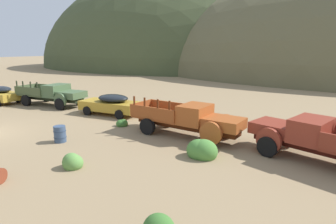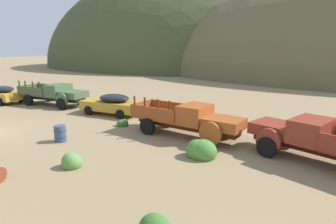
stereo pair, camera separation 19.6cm
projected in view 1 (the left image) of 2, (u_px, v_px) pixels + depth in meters
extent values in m
ellipsoid|color=#424C2D|center=(167.00, 67.00, 77.01)|extent=(76.54, 53.89, 48.40)
cube|color=gold|center=(0.00, 96.00, 25.26)|extent=(4.35, 1.93, 0.68)
ellipsoid|color=black|center=(0.00, 89.00, 25.00)|extent=(2.28, 1.65, 0.57)
cylinder|color=black|center=(2.00, 97.00, 26.75)|extent=(0.69, 0.22, 0.68)
cylinder|color=black|center=(18.00, 99.00, 25.43)|extent=(0.69, 0.22, 0.68)
cube|color=#232B1B|center=(52.00, 98.00, 24.15)|extent=(6.19, 1.47, 0.36)
cube|color=#47603D|center=(72.00, 95.00, 23.15)|extent=(2.07, 1.93, 0.55)
cube|color=#B7B2A8|center=(80.00, 96.00, 22.79)|extent=(0.17, 1.23, 0.44)
cylinder|color=#47603D|center=(60.00, 101.00, 22.39)|extent=(1.21, 0.27, 1.20)
cylinder|color=#47603D|center=(78.00, 97.00, 24.27)|extent=(1.21, 0.27, 1.20)
cube|color=#47603D|center=(56.00, 90.00, 23.76)|extent=(1.57, 2.16, 1.05)
cube|color=black|center=(62.00, 88.00, 23.46)|extent=(0.18, 1.74, 0.59)
cube|color=#495735|center=(38.00, 94.00, 24.77)|extent=(3.26, 2.37, 0.12)
cube|color=#495735|center=(27.00, 91.00, 23.73)|extent=(3.10, 0.34, 0.70)
cube|color=#495735|center=(47.00, 88.00, 25.63)|extent=(3.10, 0.34, 0.70)
cube|color=#495735|center=(26.00, 89.00, 25.27)|extent=(0.26, 2.14, 0.70)
cube|color=#232B1B|center=(17.00, 84.00, 24.09)|extent=(0.09, 0.09, 0.50)
cube|color=#232B1B|center=(23.00, 84.00, 23.78)|extent=(0.09, 0.09, 0.50)
cube|color=#232B1B|center=(30.00, 85.00, 23.41)|extent=(0.09, 0.09, 0.50)
cube|color=#232B1B|center=(37.00, 85.00, 23.10)|extent=(0.09, 0.09, 0.50)
cylinder|color=black|center=(60.00, 104.00, 22.40)|extent=(0.98, 0.35, 0.96)
cylinder|color=black|center=(79.00, 100.00, 24.38)|extent=(0.98, 0.35, 0.96)
cylinder|color=black|center=(26.00, 100.00, 23.98)|extent=(0.98, 0.35, 0.96)
cylinder|color=black|center=(46.00, 97.00, 25.96)|extent=(0.98, 0.35, 0.96)
cube|color=#B28928|center=(110.00, 106.00, 20.80)|extent=(4.80, 2.19, 0.68)
ellipsoid|color=black|center=(113.00, 98.00, 20.55)|extent=(2.54, 1.82, 0.57)
ellipsoid|color=#B28928|center=(89.00, 103.00, 21.65)|extent=(1.13, 1.58, 0.61)
cylinder|color=black|center=(103.00, 106.00, 22.31)|extent=(0.69, 0.24, 0.68)
cylinder|color=black|center=(87.00, 111.00, 20.64)|extent=(0.69, 0.24, 0.68)
cylinder|color=black|center=(134.00, 109.00, 21.12)|extent=(0.69, 0.24, 0.68)
cylinder|color=black|center=(119.00, 115.00, 19.45)|extent=(0.69, 0.24, 0.68)
cube|color=#51220D|center=(186.00, 125.00, 15.66)|extent=(6.33, 1.56, 0.36)
cube|color=#A34C1E|center=(224.00, 123.00, 14.28)|extent=(2.14, 1.82, 0.55)
cube|color=#B7B2A8|center=(241.00, 126.00, 13.77)|extent=(0.20, 1.12, 0.44)
cylinder|color=#A34C1E|center=(211.00, 133.00, 13.73)|extent=(1.21, 0.30, 1.20)
cylinder|color=#A34C1E|center=(226.00, 125.00, 15.28)|extent=(1.21, 0.30, 1.20)
cube|color=#A34C1E|center=(195.00, 114.00, 15.17)|extent=(1.64, 2.01, 1.05)
cube|color=black|center=(206.00, 112.00, 14.76)|extent=(0.21, 1.58, 0.59)
cube|color=#97471E|center=(161.00, 117.00, 16.55)|extent=(3.35, 2.26, 0.12)
cube|color=#97471E|center=(151.00, 113.00, 15.68)|extent=(3.16, 0.43, 0.70)
cube|color=#97471E|center=(170.00, 107.00, 17.24)|extent=(3.16, 0.43, 0.70)
cube|color=#97471E|center=(142.00, 107.00, 17.30)|extent=(0.30, 1.95, 0.70)
cube|color=#51220D|center=(134.00, 100.00, 16.24)|extent=(0.09, 0.09, 0.50)
cube|color=#51220D|center=(145.00, 102.00, 15.81)|extent=(0.09, 0.09, 0.50)
cube|color=#51220D|center=(158.00, 104.00, 15.28)|extent=(0.09, 0.09, 0.50)
cube|color=#51220D|center=(170.00, 105.00, 14.84)|extent=(0.09, 0.09, 0.50)
cylinder|color=black|center=(226.00, 129.00, 15.38)|extent=(0.98, 0.38, 0.96)
cylinder|color=black|center=(147.00, 126.00, 15.98)|extent=(0.98, 0.38, 0.96)
cylinder|color=black|center=(167.00, 119.00, 17.61)|extent=(0.98, 0.38, 0.96)
cube|color=#42140D|center=(323.00, 148.00, 11.99)|extent=(6.08, 2.83, 0.36)
cube|color=maroon|center=(275.00, 128.00, 13.47)|extent=(2.37, 2.28, 0.55)
cube|color=#B7B2A8|center=(258.00, 125.00, 14.11)|extent=(0.45, 1.18, 0.44)
cylinder|color=maroon|center=(288.00, 131.00, 14.07)|extent=(1.20, 0.54, 1.20)
cylinder|color=maroon|center=(269.00, 141.00, 12.67)|extent=(1.20, 0.54, 1.20)
cube|color=maroon|center=(311.00, 130.00, 12.24)|extent=(1.97, 2.37, 1.05)
cube|color=black|center=(297.00, 123.00, 12.64)|extent=(0.58, 1.66, 0.59)
cylinder|color=black|center=(267.00, 147.00, 12.69)|extent=(1.00, 0.56, 0.96)
cylinder|color=#384C6B|center=(60.00, 134.00, 14.70)|extent=(0.62, 0.62, 0.88)
torus|color=#27354A|center=(60.00, 131.00, 14.66)|extent=(0.66, 0.66, 0.03)
torus|color=#27354A|center=(60.00, 137.00, 14.74)|extent=(0.66, 0.66, 0.03)
ellipsoid|color=#5B8E42|center=(73.00, 163.00, 11.57)|extent=(0.89, 0.80, 0.73)
ellipsoid|color=#5B8E42|center=(72.00, 163.00, 11.52)|extent=(0.81, 0.73, 0.84)
ellipsoid|color=#3D702D|center=(124.00, 124.00, 17.76)|extent=(0.57, 0.51, 0.59)
ellipsoid|color=#3D702D|center=(123.00, 124.00, 17.88)|extent=(0.56, 0.50, 0.44)
ellipsoid|color=#3D702D|center=(121.00, 124.00, 17.77)|extent=(0.71, 0.64, 0.55)
ellipsoid|color=#4C8438|center=(199.00, 151.00, 12.72)|extent=(1.20, 1.08, 1.06)
ellipsoid|color=#4C8438|center=(204.00, 151.00, 12.63)|extent=(1.28, 1.15, 1.09)
ellipsoid|color=#4C8438|center=(204.00, 152.00, 12.69)|extent=(0.95, 0.86, 0.81)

